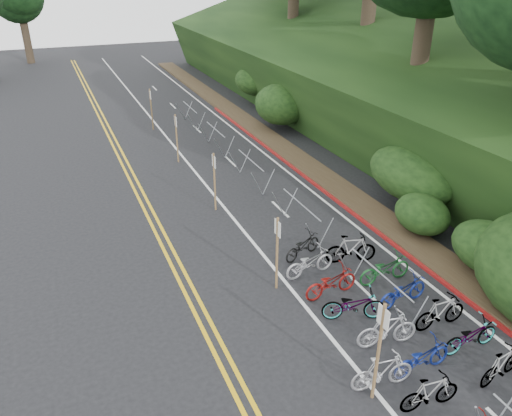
# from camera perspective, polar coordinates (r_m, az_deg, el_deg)

# --- Properties ---
(ground) EXTENTS (120.00, 120.00, 0.00)m
(ground) POSITION_cam_1_polar(r_m,az_deg,el_deg) (12.55, 10.02, -21.89)
(ground) COLOR black
(ground) RESTS_ON ground
(road_markings) EXTENTS (7.47, 80.00, 0.01)m
(road_markings) POSITION_cam_1_polar(r_m,az_deg,el_deg) (20.07, -3.72, -1.23)
(road_markings) COLOR gold
(road_markings) RESTS_ON ground
(red_curb) EXTENTS (0.25, 28.00, 0.10)m
(red_curb) POSITION_cam_1_polar(r_m,az_deg,el_deg) (23.52, 6.44, 3.07)
(red_curb) COLOR maroon
(red_curb) RESTS_ON ground
(embankment) EXTENTS (14.30, 48.14, 9.11)m
(embankment) POSITION_cam_1_polar(r_m,az_deg,el_deg) (32.18, 12.19, 13.75)
(embankment) COLOR black
(embankment) RESTS_ON ground
(bike_racks_rest) EXTENTS (1.14, 23.00, 1.17)m
(bike_racks_rest) POSITION_cam_1_polar(r_m,az_deg,el_deg) (22.95, -0.61, 4.81)
(bike_racks_rest) COLOR gray
(bike_racks_rest) RESTS_ON ground
(signpost_near) EXTENTS (0.08, 0.40, 2.73)m
(signpost_near) POSITION_cam_1_polar(r_m,az_deg,el_deg) (11.90, 13.90, -15.13)
(signpost_near) COLOR brown
(signpost_near) RESTS_ON ground
(signposts_rest) EXTENTS (0.08, 18.40, 2.50)m
(signposts_rest) POSITION_cam_1_polar(r_m,az_deg,el_deg) (22.92, -7.17, 6.11)
(signposts_rest) COLOR brown
(signposts_rest) RESTS_ON ground
(bike_front) EXTENTS (0.66, 1.67, 0.98)m
(bike_front) POSITION_cam_1_polar(r_m,az_deg,el_deg) (12.90, 14.24, -17.67)
(bike_front) COLOR #9E9EA3
(bike_front) RESTS_ON ground
(bike_valet) EXTENTS (3.24, 11.03, 1.07)m
(bike_valet) POSITION_cam_1_polar(r_m,az_deg,el_deg) (14.59, 16.77, -12.09)
(bike_valet) COLOR slate
(bike_valet) RESTS_ON ground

